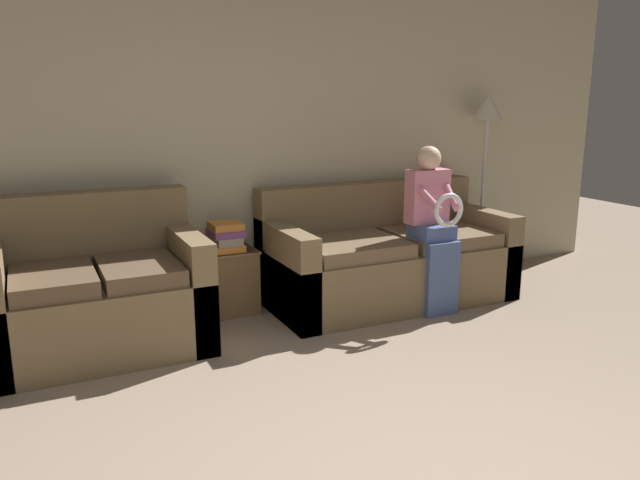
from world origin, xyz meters
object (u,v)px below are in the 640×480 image
at_px(child_left_seated, 433,222).
at_px(book_stack, 225,237).
at_px(couch_side, 97,296).
at_px(side_shelf, 226,280).
at_px(couch_main, 386,259).
at_px(floor_lamp, 487,126).

height_order(child_left_seated, book_stack, child_left_seated).
relative_size(couch_side, side_shelf, 2.74).
relative_size(couch_main, couch_side, 1.45).
height_order(side_shelf, book_stack, book_stack).
relative_size(child_left_seated, side_shelf, 2.56).
xyz_separation_m(side_shelf, book_stack, (0.01, 0.00, 0.34)).
height_order(couch_main, floor_lamp, floor_lamp).
bearing_deg(couch_side, floor_lamp, 5.31).
height_order(book_stack, floor_lamp, floor_lamp).
bearing_deg(child_left_seated, side_shelf, 156.15).
bearing_deg(side_shelf, floor_lamp, 0.27).
relative_size(couch_main, book_stack, 6.03).
bearing_deg(child_left_seated, floor_lamp, 32.72).
distance_m(child_left_seated, floor_lamp, 1.38).
height_order(couch_side, book_stack, couch_side).
bearing_deg(couch_side, side_shelf, 17.66).
xyz_separation_m(child_left_seated, book_stack, (-1.44, 0.64, -0.10)).
bearing_deg(side_shelf, couch_main, -11.48).
bearing_deg(couch_main, couch_side, -178.77).
bearing_deg(couch_side, couch_main, 1.23).
bearing_deg(child_left_seated, couch_main, 114.35).
bearing_deg(book_stack, couch_main, -11.63).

